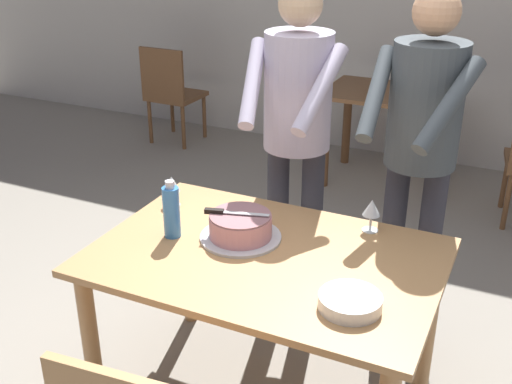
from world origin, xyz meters
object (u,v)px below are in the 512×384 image
cake_knife (223,212)px  background_chair_0 (171,91)px  wine_glass_near (172,185)px  wine_glass_far (372,209)px  person_cutting_cake (297,123)px  plate_stack (350,302)px  main_dining_table (266,279)px  person_standing_beside (421,138)px  water_bottle (171,211)px  background_table (391,113)px  cake_on_platter (241,227)px

cake_knife → background_chair_0: size_ratio=0.30×
cake_knife → wine_glass_near: 0.40m
wine_glass_far → person_cutting_cake: 0.60m
plate_stack → main_dining_table: bearing=152.6°
wine_glass_far → person_standing_beside: person_standing_beside is taller
water_bottle → background_chair_0: water_bottle is taller
plate_stack → background_table: plate_stack is taller
cake_knife → plate_stack: size_ratio=1.21×
cake_knife → background_table: (0.08, 2.58, -0.29)m
wine_glass_near → wine_glass_far: same height
cake_on_platter → background_chair_0: background_chair_0 is taller
cake_knife → person_standing_beside: (0.65, 0.65, 0.21)m
person_cutting_cake → background_chair_0: (-2.02, 2.03, -0.58)m
wine_glass_far → plate_stack: bearing=-80.9°
plate_stack → cake_knife: bearing=157.1°
wine_glass_near → person_standing_beside: size_ratio=0.08×
water_bottle → background_table: 2.69m
wine_glass_near → main_dining_table: bearing=-21.2°
cake_on_platter → plate_stack: size_ratio=1.55×
person_cutting_cake → person_standing_beside: 0.58m
plate_stack → person_standing_beside: (0.02, 0.92, 0.30)m
background_chair_0 → water_bottle: bearing=-57.3°
background_table → person_standing_beside: bearing=-73.4°
cake_knife → person_cutting_cake: bearing=83.6°
main_dining_table → cake_knife: size_ratio=5.15×
cake_knife → water_bottle: bearing=-157.5°
main_dining_table → water_bottle: bearing=-176.0°
person_cutting_cake → background_table: size_ratio=1.72×
cake_on_platter → background_table: cake_on_platter is taller
main_dining_table → water_bottle: 0.48m
main_dining_table → plate_stack: (0.41, -0.21, 0.14)m
plate_stack → wine_glass_far: 0.60m
main_dining_table → person_standing_beside: bearing=58.4°
person_cutting_cake → wine_glass_near: bearing=-133.5°
background_chair_0 → plate_stack: bearing=-48.5°
person_standing_beside → wine_glass_near: bearing=-154.5°
wine_glass_near → background_chair_0: 2.97m
cake_knife → wine_glass_far: wine_glass_far is taller
water_bottle → person_cutting_cake: bearing=69.1°
background_table → background_chair_0: background_chair_0 is taller
person_cutting_cake → background_chair_0: 2.93m
cake_knife → background_chair_0: background_chair_0 is taller
cake_knife → water_bottle: water_bottle is taller
plate_stack → water_bottle: size_ratio=0.88×
cake_on_platter → water_bottle: water_bottle is taller
water_bottle → person_cutting_cake: (0.27, 0.70, 0.21)m
water_bottle → background_table: water_bottle is taller
water_bottle → cake_on_platter: bearing=20.7°
cake_on_platter → background_chair_0: size_ratio=0.38×
cake_on_platter → background_chair_0: 3.33m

